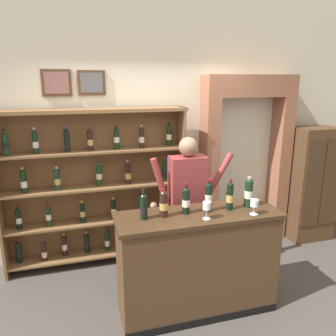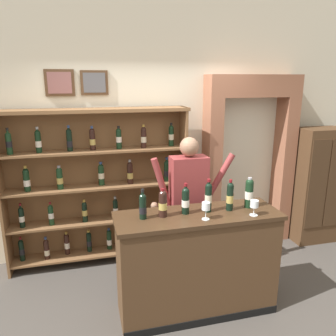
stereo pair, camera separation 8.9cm
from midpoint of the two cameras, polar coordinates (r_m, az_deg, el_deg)
ground_plane at (r=3.69m, az=2.68°, el=-23.45°), size 14.00×14.00×0.02m
back_wall at (r=4.39m, az=-2.80°, el=6.91°), size 12.00×0.19×3.33m
wine_shelf at (r=4.19m, az=-11.38°, el=-2.60°), size 2.24×0.33×1.95m
archway_doorway at (r=4.79m, az=13.76°, el=2.78°), size 1.28×0.45×2.34m
side_cabinet at (r=5.20m, az=24.55°, el=-2.75°), size 0.62×0.41×1.64m
tasting_counter at (r=3.43m, az=5.73°, el=-15.92°), size 1.58×0.53×1.05m
shopkeeper at (r=3.72m, az=4.24°, el=-4.64°), size 0.98×0.22×1.69m
tasting_bottle_brunello at (r=3.03m, az=-3.50°, el=-6.49°), size 0.07×0.07×0.28m
tasting_bottle_vin_santo at (r=3.07m, az=-0.06°, el=-6.03°), size 0.08×0.08×0.27m
tasting_bottle_riserva at (r=3.14m, az=3.83°, el=-5.49°), size 0.07×0.07×0.30m
tasting_bottle_rosso at (r=3.20m, az=7.72°, el=-4.85°), size 0.07×0.07×0.33m
tasting_bottle_super_tuscan at (r=3.28m, az=11.33°, el=-4.73°), size 0.07×0.07×0.31m
tasting_bottle_bianco at (r=3.39m, az=14.45°, el=-4.07°), size 0.08×0.08×0.31m
wine_glass_center at (r=3.04m, az=7.35°, el=-6.63°), size 0.08×0.08×0.16m
wine_glass_spare at (r=3.22m, az=15.34°, el=-6.07°), size 0.08×0.08×0.15m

